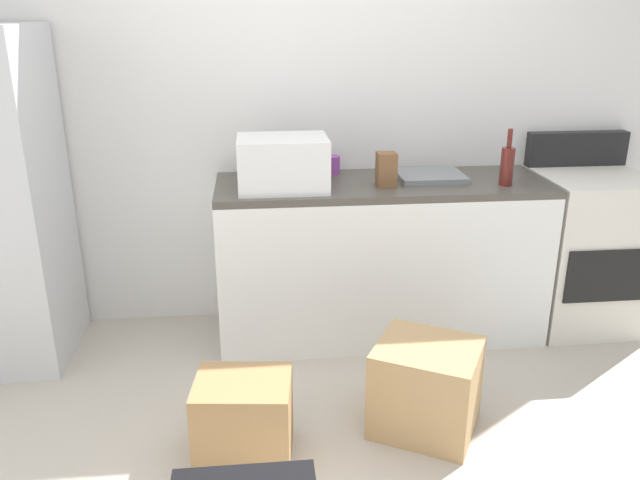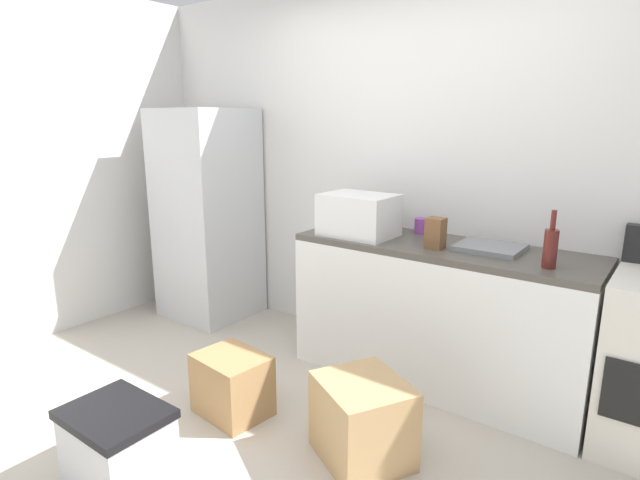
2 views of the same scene
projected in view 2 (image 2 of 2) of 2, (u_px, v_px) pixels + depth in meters
name	position (u px, v px, depth m)	size (l,w,h in m)	color
ground_plane	(276.00, 459.00, 2.52)	(6.00, 6.00, 0.00)	#B2A899
wall_back	(425.00, 171.00, 3.43)	(5.00, 0.10, 2.60)	silver
wall_left	(15.00, 168.00, 3.64)	(0.10, 3.20, 2.60)	silver
kitchen_counter	(438.00, 314.00, 3.18)	(1.80, 0.60, 0.90)	white
refrigerator	(208.00, 215.00, 4.23)	(0.68, 0.66, 1.72)	silver
microwave	(359.00, 215.00, 3.29)	(0.46, 0.34, 0.27)	white
sink_basin	(490.00, 247.00, 2.95)	(0.36, 0.32, 0.03)	slate
wine_bottle	(551.00, 247.00, 2.57)	(0.07, 0.07, 0.30)	#591E19
coffee_mug	(420.00, 226.00, 3.37)	(0.08, 0.08, 0.10)	purple
knife_block	(435.00, 233.00, 2.98)	(0.10, 0.10, 0.18)	brown
cardboard_box_large	(232.00, 384.00, 2.88)	(0.39, 0.31, 0.35)	#A37A4C
cardboard_box_medium	(363.00, 420.00, 2.49)	(0.43, 0.39, 0.41)	tan
storage_bin	(118.00, 447.00, 2.31)	(0.46, 0.36, 0.38)	silver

